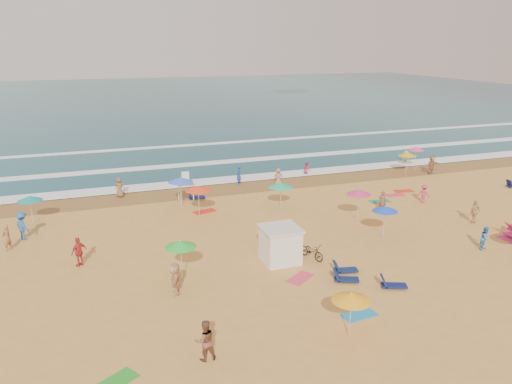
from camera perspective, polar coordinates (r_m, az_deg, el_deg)
name	(u,v)px	position (r m, az deg, el deg)	size (l,w,h in m)	color
ground	(296,237)	(33.20, 4.65, -5.20)	(220.00, 220.00, 0.00)	gold
ocean	(141,101)	(113.45, -13.01, 10.14)	(220.00, 140.00, 0.18)	#0C4756
wet_sand	(240,187)	(44.27, -1.89, 0.54)	(220.00, 220.00, 0.00)	olive
surf_foam	(214,164)	(52.45, -4.80, 3.19)	(200.00, 18.70, 0.05)	white
cabana	(280,245)	(29.34, 2.78, -6.10)	(2.00, 2.00, 2.00)	silver
cabana_roof	(280,228)	(28.94, 2.81, -4.17)	(2.20, 2.20, 0.12)	silver
bicycle	(312,251)	(30.01, 6.37, -6.72)	(0.64, 1.84, 0.97)	black
lifeguard_stand	(186,189)	(40.46, -8.02, 0.35)	(1.20, 1.20, 2.10)	white
beach_umbrellas	(312,198)	(34.39, 6.39, -0.67)	(58.88, 25.49, 0.82)	#DC3067
loungers	(365,249)	(31.66, 12.37, -6.35)	(49.91, 20.76, 0.34)	#0E194A
towels	(295,251)	(31.15, 4.45, -6.69)	(37.56, 20.60, 0.03)	#D8521B
beachgoers	(275,206)	(36.58, 2.17, -1.66)	(39.63, 26.93, 2.14)	brown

